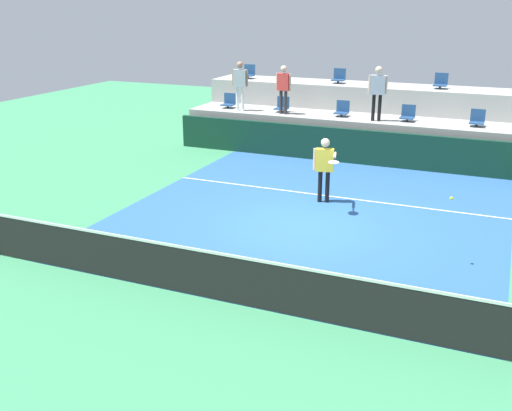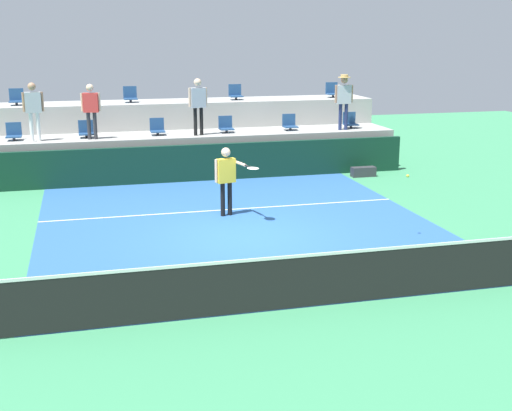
{
  "view_description": "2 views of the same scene",
  "coord_description": "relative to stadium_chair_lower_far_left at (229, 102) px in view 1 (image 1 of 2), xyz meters",
  "views": [
    {
      "loc": [
        4.12,
        -12.3,
        4.96
      ],
      "look_at": [
        -0.54,
        -1.41,
        0.88
      ],
      "focal_mm": 42.02,
      "sensor_mm": 36.0,
      "label": 1
    },
    {
      "loc": [
        -3.33,
        -13.69,
        4.35
      ],
      "look_at": [
        0.01,
        -0.76,
        0.91
      ],
      "focal_mm": 47.34,
      "sensor_mm": 36.0,
      "label": 2
    }
  ],
  "objects": [
    {
      "name": "stadium_chair_lower_mid_right",
      "position": [
        6.39,
        0.0,
        0.0
      ],
      "size": [
        0.44,
        0.4,
        0.52
      ],
      "color": "#2D2D33",
      "rests_on": "seating_tier_lower"
    },
    {
      "name": "seating_tier_upper",
      "position": [
        5.32,
        1.87,
        -0.41
      ],
      "size": [
        13.0,
        1.8,
        2.1
      ],
      "primitive_type": "cube",
      "color": "#9E9E99",
      "rests_on": "ground_plane"
    },
    {
      "name": "tennis_player",
      "position": [
        5.27,
        -5.38,
        -0.44
      ],
      "size": [
        0.92,
        1.14,
        1.68
      ],
      "color": "black",
      "rests_on": "ground_plane"
    },
    {
      "name": "stadium_chair_lower_far_left",
      "position": [
        0.0,
        0.0,
        0.0
      ],
      "size": [
        0.44,
        0.4,
        0.52
      ],
      "color": "#2D2D33",
      "rests_on": "seating_tier_lower"
    },
    {
      "name": "sponsor_backboard",
      "position": [
        5.32,
        -1.23,
        -0.91
      ],
      "size": [
        13.0,
        0.16,
        1.1
      ],
      "primitive_type": "cube",
      "color": "#0F3323",
      "rests_on": "ground_plane"
    },
    {
      "name": "spectator_in_white",
      "position": [
        0.63,
        -0.38,
        0.81
      ],
      "size": [
        0.6,
        0.24,
        1.7
      ],
      "color": "white",
      "rests_on": "seating_tier_lower"
    },
    {
      "name": "stadium_chair_upper_left",
      "position": [
        3.56,
        1.8,
        0.85
      ],
      "size": [
        0.44,
        0.4,
        0.52
      ],
      "color": "#2D2D33",
      "rests_on": "seating_tier_upper"
    },
    {
      "name": "tennis_net",
      "position": [
        5.32,
        -11.23,
        -0.97
      ],
      "size": [
        10.48,
        0.08,
        1.07
      ],
      "color": "black",
      "rests_on": "ground_plane"
    },
    {
      "name": "stadium_chair_lower_left",
      "position": [
        2.07,
        0.0,
        0.0
      ],
      "size": [
        0.44,
        0.4,
        0.52
      ],
      "color": "#2D2D33",
      "rests_on": "seating_tier_lower"
    },
    {
      "name": "stadium_chair_upper_far_left",
      "position": [
        0.0,
        1.8,
        0.85
      ],
      "size": [
        0.44,
        0.4,
        0.52
      ],
      "color": "#2D2D33",
      "rests_on": "seating_tier_upper"
    },
    {
      "name": "court_inner_paint",
      "position": [
        5.32,
        -6.23,
        -1.46
      ],
      "size": [
        9.0,
        10.0,
        0.01
      ],
      "primitive_type": "cube",
      "color": "#285693",
      "rests_on": "ground_plane"
    },
    {
      "name": "stadium_chair_lower_mid_left",
      "position": [
        4.22,
        0.0,
        0.0
      ],
      "size": [
        0.44,
        0.4,
        0.52
      ],
      "color": "#2D2D33",
      "rests_on": "seating_tier_lower"
    },
    {
      "name": "spectator_leaning_on_rail",
      "position": [
        2.25,
        -0.38,
        0.76
      ],
      "size": [
        0.58,
        0.25,
        1.63
      ],
      "color": "#2D2D33",
      "rests_on": "seating_tier_lower"
    },
    {
      "name": "tennis_ball",
      "position": [
        8.61,
        -8.16,
        -0.08
      ],
      "size": [
        0.07,
        0.07,
        0.07
      ],
      "color": "#CCE033"
    },
    {
      "name": "seating_tier_lower",
      "position": [
        5.32,
        0.07,
        -0.84
      ],
      "size": [
        13.0,
        1.8,
        1.25
      ],
      "primitive_type": "cube",
      "color": "#9E9E99",
      "rests_on": "ground_plane"
    },
    {
      "name": "spectator_in_grey",
      "position": [
        5.45,
        -0.38,
        0.84
      ],
      "size": [
        0.61,
        0.26,
        1.73
      ],
      "color": "black",
      "rests_on": "seating_tier_lower"
    },
    {
      "name": "ground_plane",
      "position": [
        5.32,
        -7.23,
        -1.46
      ],
      "size": [
        40.0,
        40.0,
        0.0
      ],
      "primitive_type": "plane",
      "color": "#388456"
    },
    {
      "name": "stadium_chair_lower_right",
      "position": [
        8.51,
        0.0,
        0.0
      ],
      "size": [
        0.44,
        0.4,
        0.52
      ],
      "color": "#2D2D33",
      "rests_on": "seating_tier_lower"
    },
    {
      "name": "court_service_line",
      "position": [
        5.32,
        -4.83,
        -1.46
      ],
      "size": [
        9.0,
        0.06,
        0.0
      ],
      "primitive_type": "cube",
      "color": "white",
      "rests_on": "ground_plane"
    },
    {
      "name": "stadium_chair_upper_right",
      "position": [
        7.12,
        1.8,
        0.85
      ],
      "size": [
        0.44,
        0.4,
        0.52
      ],
      "color": "#2D2D33",
      "rests_on": "seating_tier_upper"
    }
  ]
}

